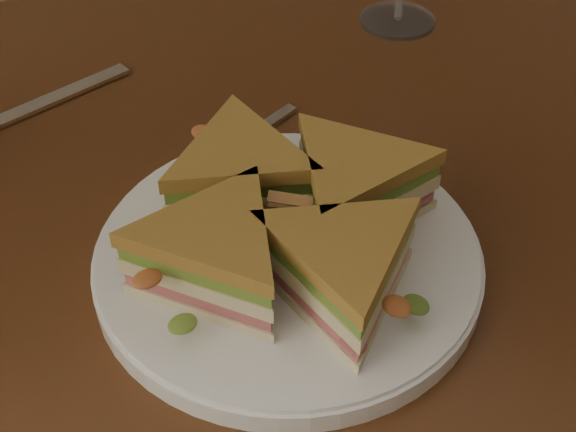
{
  "coord_description": "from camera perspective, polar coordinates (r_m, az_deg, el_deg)",
  "views": [
    {
      "loc": [
        -0.16,
        -0.45,
        1.16
      ],
      "look_at": [
        0.02,
        -0.1,
        0.8
      ],
      "focal_mm": 50.0,
      "sensor_mm": 36.0,
      "label": 1
    }
  ],
  "objects": [
    {
      "name": "crisps_mound",
      "position": [
        0.55,
        0.0,
        -0.7
      ],
      "size": [
        0.09,
        0.09,
        0.05
      ],
      "primitive_type": null,
      "color": "#CB561A",
      "rests_on": "plate"
    },
    {
      "name": "plate",
      "position": [
        0.57,
        0.0,
        -3.12
      ],
      "size": [
        0.27,
        0.27,
        0.02
      ],
      "primitive_type": "cylinder",
      "color": "white",
      "rests_on": "table"
    },
    {
      "name": "sandwich_wedges",
      "position": [
        0.54,
        0.0,
        -0.39
      ],
      "size": [
        0.26,
        0.26,
        0.06
      ],
      "color": "beige",
      "rests_on": "plate"
    },
    {
      "name": "spoon",
      "position": [
        0.65,
        -7.51,
        2.48
      ],
      "size": [
        0.17,
        0.08,
        0.01
      ],
      "rotation": [
        0.0,
        0.0,
        0.38
      ],
      "color": "silver",
      "rests_on": "table"
    },
    {
      "name": "knife",
      "position": [
        0.75,
        -18.76,
        6.78
      ],
      "size": [
        0.21,
        0.07,
        0.0
      ],
      "rotation": [
        0.0,
        0.0,
        0.25
      ],
      "color": "silver",
      "rests_on": "table"
    },
    {
      "name": "table",
      "position": [
        0.7,
        -5.59,
        -4.66
      ],
      "size": [
        1.2,
        0.8,
        0.75
      ],
      "color": "#33190B",
      "rests_on": "ground"
    }
  ]
}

